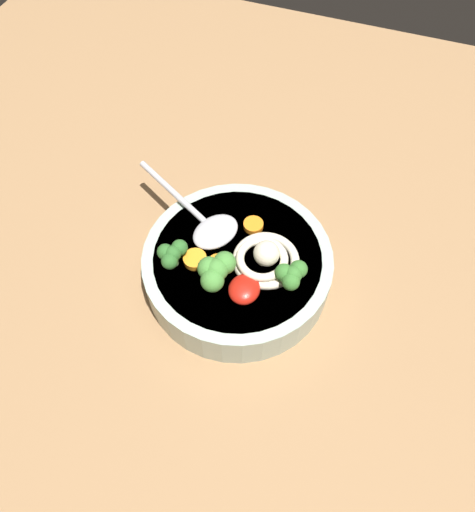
% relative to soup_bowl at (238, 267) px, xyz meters
% --- Properties ---
extents(table_slab, '(1.26, 1.26, 0.04)m').
position_rel_soup_bowl_xyz_m(table_slab, '(0.02, -0.02, -0.05)').
color(table_slab, '#936D47').
rests_on(table_slab, ground).
extents(soup_bowl, '(0.23, 0.23, 0.05)m').
position_rel_soup_bowl_xyz_m(soup_bowl, '(0.00, 0.00, 0.00)').
color(soup_bowl, '#9EB2A3').
rests_on(soup_bowl, table_slab).
extents(noodle_pile, '(0.09, 0.08, 0.03)m').
position_rel_soup_bowl_xyz_m(noodle_pile, '(-0.00, 0.03, 0.04)').
color(noodle_pile, beige).
rests_on(noodle_pile, soup_bowl).
extents(soup_spoon, '(0.11, 0.17, 0.02)m').
position_rel_soup_bowl_xyz_m(soup_spoon, '(-0.03, -0.05, 0.03)').
color(soup_spoon, '#B7B7BC').
rests_on(soup_spoon, soup_bowl).
extents(chili_sauce_dollop, '(0.04, 0.04, 0.02)m').
position_rel_soup_bowl_xyz_m(chili_sauce_dollop, '(0.04, 0.02, 0.03)').
color(chili_sauce_dollop, '#B2190F').
rests_on(chili_sauce_dollop, soup_bowl).
extents(broccoli_floret_beside_chili, '(0.05, 0.04, 0.04)m').
position_rel_soup_bowl_xyz_m(broccoli_floret_beside_chili, '(0.04, -0.01, 0.05)').
color(broccoli_floret_beside_chili, '#7A9E60').
rests_on(broccoli_floret_beside_chili, soup_bowl).
extents(broccoli_floret_center, '(0.04, 0.03, 0.03)m').
position_rel_soup_bowl_xyz_m(broccoli_floret_center, '(0.02, 0.07, 0.04)').
color(broccoli_floret_center, '#7A9E60').
rests_on(broccoli_floret_center, soup_bowl).
extents(broccoli_floret_right, '(0.04, 0.03, 0.03)m').
position_rel_soup_bowl_xyz_m(broccoli_floret_right, '(0.03, -0.07, 0.04)').
color(broccoli_floret_right, '#7A9E60').
rests_on(broccoli_floret_right, soup_bowl).
extents(carrot_slice_rear, '(0.03, 0.03, 0.01)m').
position_rel_soup_bowl_xyz_m(carrot_slice_rear, '(0.02, -0.04, 0.03)').
color(carrot_slice_rear, orange).
rests_on(carrot_slice_rear, soup_bowl).
extents(carrot_slice_far, '(0.02, 0.02, 0.01)m').
position_rel_soup_bowl_xyz_m(carrot_slice_far, '(-0.05, 0.00, 0.03)').
color(carrot_slice_far, orange).
rests_on(carrot_slice_far, soup_bowl).
extents(carrot_slice_beside_noodles, '(0.02, 0.02, 0.00)m').
position_rel_soup_bowl_xyz_m(carrot_slice_beside_noodles, '(0.02, -0.02, 0.03)').
color(carrot_slice_beside_noodles, orange).
rests_on(carrot_slice_beside_noodles, soup_bowl).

